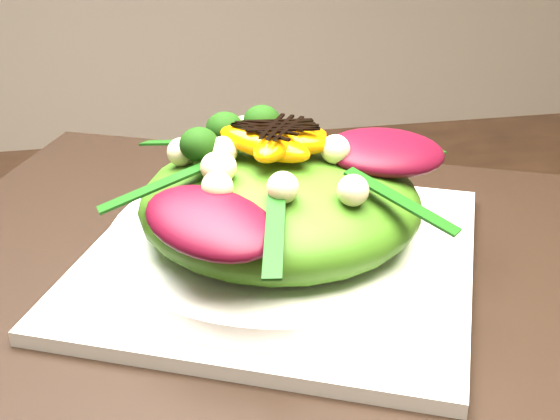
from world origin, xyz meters
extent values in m
cube|color=black|center=(0.32, 0.17, 0.75)|extent=(0.69, 0.62, 0.00)
cube|color=silver|center=(0.32, 0.17, 0.76)|extent=(0.36, 0.36, 0.01)
cylinder|color=white|center=(0.32, 0.17, 0.77)|extent=(0.30, 0.30, 0.02)
ellipsoid|color=#3D6C14|center=(0.32, 0.17, 0.80)|extent=(0.21, 0.21, 0.07)
ellipsoid|color=#430715|center=(0.39, 0.17, 0.84)|extent=(0.10, 0.07, 0.02)
ellipsoid|color=orange|center=(0.32, 0.20, 0.84)|extent=(0.07, 0.04, 0.02)
sphere|color=#163409|center=(0.26, 0.20, 0.85)|extent=(0.04, 0.04, 0.04)
sphere|color=#CBBE8F|center=(0.35, 0.14, 0.84)|extent=(0.03, 0.03, 0.02)
cube|color=black|center=(0.32, 0.20, 0.85)|extent=(0.04, 0.01, 0.00)
camera|label=1|loc=(0.23, -0.28, 1.03)|focal=48.00mm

